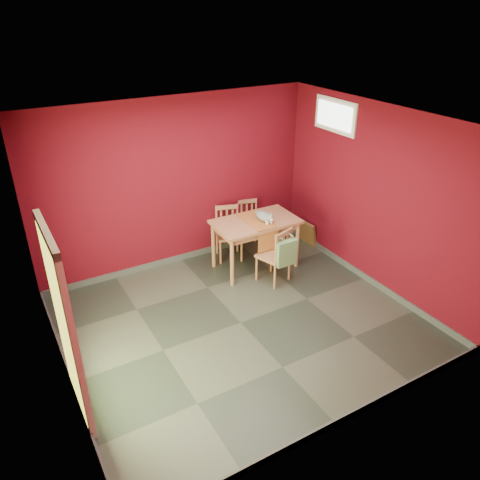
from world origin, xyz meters
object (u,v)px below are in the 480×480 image
picture_frame (307,232)px  cat (264,215)px  chair_far_right (248,224)px  chair_far_left (229,232)px  tote_bag (286,253)px  chair_near (276,255)px  dining_table (256,227)px

picture_frame → cat: bearing=-165.5°
chair_far_right → cat: (-0.15, -0.72, 0.49)m
cat → picture_frame: cat is taller
chair_far_left → tote_bag: chair_far_left is taller
chair_near → chair_far_left: bearing=103.0°
chair_far_left → cat: cat is taller
dining_table → cat: bearing=-26.8°
chair_far_right → picture_frame: size_ratio=1.95×
dining_table → picture_frame: bearing=10.6°
dining_table → chair_far_left: size_ratio=1.50×
chair_far_left → chair_far_right: bearing=16.9°
tote_bag → cat: (0.04, 0.69, 0.34)m
chair_far_left → chair_far_right: 0.50m
tote_bag → picture_frame: size_ratio=1.07×
chair_far_right → chair_far_left: bearing=-163.1°
tote_bag → chair_far_right: bearing=82.3°
chair_far_right → tote_bag: 1.42m
chair_far_left → cat: bearing=-60.7°
cat → dining_table: bearing=145.8°
dining_table → chair_near: chair_near is taller
chair_far_right → dining_table: bearing=-112.0°
chair_far_right → chair_near: chair_near is taller
chair_far_right → cat: size_ratio=2.11×
dining_table → chair_far_right: size_ratio=1.58×
chair_far_left → cat: 0.81m
chair_far_right → cat: bearing=-102.1°
chair_near → tote_bag: chair_near is taller
chair_far_left → cat: size_ratio=2.22×
chair_far_right → tote_bag: (-0.19, -1.40, 0.15)m
chair_far_left → tote_bag: (0.28, -1.26, 0.13)m
chair_near → cat: bearing=80.6°
chair_far_right → tote_bag: bearing=-97.7°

